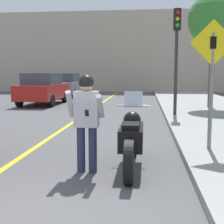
{
  "coord_description": "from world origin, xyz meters",
  "views": [
    {
      "loc": [
        1.87,
        -2.78,
        1.67
      ],
      "look_at": [
        1.26,
        2.82,
        0.97
      ],
      "focal_mm": 50.0,
      "sensor_mm": 36.0,
      "label": 1
    }
  ],
  "objects_px": {
    "person_biker": "(86,114)",
    "traffic_light": "(177,42)",
    "crossing_sign": "(212,72)",
    "parked_car_red": "(43,89)",
    "motorcycle": "(132,139)",
    "street_tree": "(213,20)",
    "parked_car_grey": "(66,85)"
  },
  "relations": [
    {
      "from": "parked_car_red",
      "to": "traffic_light",
      "type": "bearing_deg",
      "value": -34.81
    },
    {
      "from": "person_biker",
      "to": "crossing_sign",
      "type": "relative_size",
      "value": 0.64
    },
    {
      "from": "street_tree",
      "to": "parked_car_red",
      "type": "height_order",
      "value": "street_tree"
    },
    {
      "from": "crossing_sign",
      "to": "traffic_light",
      "type": "relative_size",
      "value": 0.67
    },
    {
      "from": "person_biker",
      "to": "motorcycle",
      "type": "bearing_deg",
      "value": 25.75
    },
    {
      "from": "person_biker",
      "to": "crossing_sign",
      "type": "distance_m",
      "value": 2.76
    },
    {
      "from": "crossing_sign",
      "to": "parked_car_grey",
      "type": "height_order",
      "value": "crossing_sign"
    },
    {
      "from": "traffic_light",
      "to": "parked_car_grey",
      "type": "bearing_deg",
      "value": 123.58
    },
    {
      "from": "motorcycle",
      "to": "traffic_light",
      "type": "xyz_separation_m",
      "value": [
        1.33,
        6.28,
        2.28
      ]
    },
    {
      "from": "crossing_sign",
      "to": "parked_car_grey",
      "type": "relative_size",
      "value": 0.62
    },
    {
      "from": "motorcycle",
      "to": "crossing_sign",
      "type": "bearing_deg",
      "value": 33.59
    },
    {
      "from": "crossing_sign",
      "to": "traffic_light",
      "type": "height_order",
      "value": "traffic_light"
    },
    {
      "from": "crossing_sign",
      "to": "street_tree",
      "type": "distance_m",
      "value": 8.54
    },
    {
      "from": "traffic_light",
      "to": "parked_car_grey",
      "type": "xyz_separation_m",
      "value": [
        -6.75,
        10.17,
        -1.95
      ]
    },
    {
      "from": "crossing_sign",
      "to": "parked_car_red",
      "type": "height_order",
      "value": "crossing_sign"
    },
    {
      "from": "parked_car_red",
      "to": "parked_car_grey",
      "type": "distance_m",
      "value": 5.59
    },
    {
      "from": "motorcycle",
      "to": "crossing_sign",
      "type": "xyz_separation_m",
      "value": [
        1.55,
        1.03,
        1.17
      ]
    },
    {
      "from": "traffic_light",
      "to": "street_tree",
      "type": "distance_m",
      "value": 3.56
    },
    {
      "from": "person_biker",
      "to": "street_tree",
      "type": "distance_m",
      "value": 10.65
    },
    {
      "from": "traffic_light",
      "to": "parked_car_red",
      "type": "distance_m",
      "value": 8.25
    },
    {
      "from": "person_biker",
      "to": "parked_car_red",
      "type": "relative_size",
      "value": 0.39
    },
    {
      "from": "traffic_light",
      "to": "parked_car_grey",
      "type": "distance_m",
      "value": 12.36
    },
    {
      "from": "person_biker",
      "to": "traffic_light",
      "type": "bearing_deg",
      "value": 72.66
    },
    {
      "from": "crossing_sign",
      "to": "parked_car_grey",
      "type": "bearing_deg",
      "value": 114.31
    },
    {
      "from": "motorcycle",
      "to": "traffic_light",
      "type": "relative_size",
      "value": 0.61
    },
    {
      "from": "parked_car_grey",
      "to": "person_biker",
      "type": "bearing_deg",
      "value": -74.44
    },
    {
      "from": "person_biker",
      "to": "traffic_light",
      "type": "xyz_separation_m",
      "value": [
        2.07,
        6.63,
        1.8
      ]
    },
    {
      "from": "motorcycle",
      "to": "street_tree",
      "type": "xyz_separation_m",
      "value": [
        3.17,
        9.09,
        3.48
      ]
    },
    {
      "from": "street_tree",
      "to": "parked_car_grey",
      "type": "distance_m",
      "value": 11.73
    },
    {
      "from": "person_biker",
      "to": "street_tree",
      "type": "bearing_deg",
      "value": 67.54
    },
    {
      "from": "person_biker",
      "to": "traffic_light",
      "type": "distance_m",
      "value": 7.18
    },
    {
      "from": "parked_car_red",
      "to": "motorcycle",
      "type": "bearing_deg",
      "value": -64.2
    }
  ]
}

